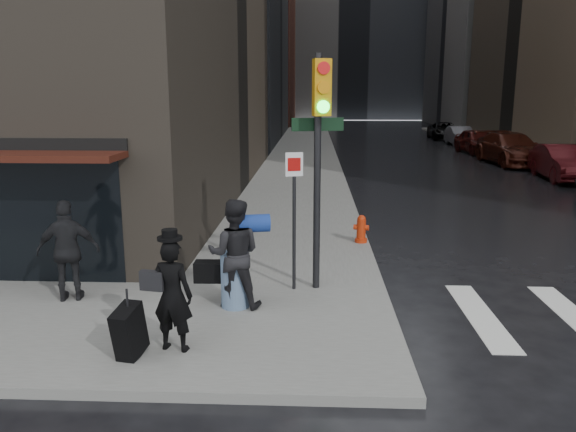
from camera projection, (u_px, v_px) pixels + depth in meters
The scene contains 16 objects.
ground at pixel (273, 336), 8.83m from camera, with size 140.00×140.00×0.00m, color black.
sidewalk_left at pixel (304, 153), 35.15m from camera, with size 4.00×50.00×0.15m, color slate.
sidewalk_right at pixel (522, 154), 34.56m from camera, with size 3.00×50.00×0.15m, color slate.
bldg_left_far at pixel (201, 14), 67.09m from camera, with size 22.00×20.00×26.00m, color #592E1E.
bldg_right_far at pixel (546, 11), 61.58m from camera, with size 22.00×20.00×25.00m, color slate.
bldg_distant at pixel (352, 6), 81.22m from camera, with size 40.00×12.00×32.00m, color slate.
man_overcoat at pixel (164, 301), 7.84m from camera, with size 1.07×0.86×1.80m.
man_jeans at pixel (234, 253), 9.47m from camera, with size 1.34×0.73×1.88m.
man_greycoat at pixel (68, 251), 9.80m from camera, with size 1.12×0.66×1.80m.
traffic_light at pixel (317, 141), 9.93m from camera, with size 1.04×0.60×4.27m.
fire_hydrant at pixel (361, 230), 13.75m from camera, with size 0.39×0.30×0.68m.
parked_car_2 at pixel (563, 163), 24.46m from camera, with size 1.62×4.65×1.53m, color #410D10.
parked_car_3 at pixel (510, 149), 29.86m from camera, with size 2.34×5.76×1.67m, color #3E150C.
parked_car_4 at pixel (477, 141), 35.28m from camera, with size 1.79×4.45×1.52m, color #3F0F0C.
parked_car_5 at pixel (460, 136), 40.67m from camera, with size 1.45×4.17×1.37m, color #545459.
parked_car_6 at pixel (444, 131), 46.06m from camera, with size 2.27×4.92×1.37m, color black.
Camera 1 is at (0.61, -8.20, 3.75)m, focal length 35.00 mm.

